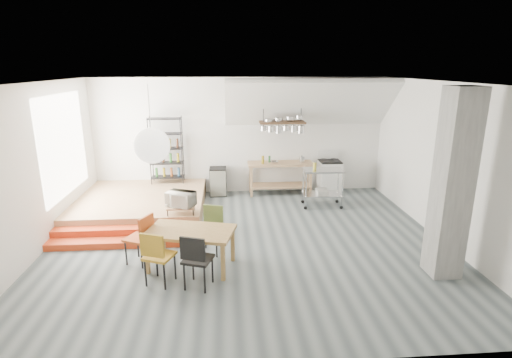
{
  "coord_description": "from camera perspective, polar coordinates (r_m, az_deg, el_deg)",
  "views": [
    {
      "loc": [
        -0.42,
        -7.51,
        3.5
      ],
      "look_at": [
        0.24,
        0.8,
        1.12
      ],
      "focal_mm": 28.0,
      "sensor_mm": 36.0,
      "label": 1
    }
  ],
  "objects": [
    {
      "name": "rolling_cart",
      "position": [
        10.27,
        9.49,
        -0.49
      ],
      "size": [
        1.02,
        0.61,
        0.98
      ],
      "rotation": [
        0.0,
        0.0,
        -0.05
      ],
      "color": "silver",
      "rests_on": "ground"
    },
    {
      "name": "chair_red",
      "position": [
        7.54,
        -15.99,
        -7.7
      ],
      "size": [
        0.57,
        0.57,
        0.93
      ],
      "rotation": [
        0.0,
        0.0,
        -2.02
      ],
      "color": "#BC4B1A",
      "rests_on": "ground"
    },
    {
      "name": "microwave",
      "position": [
        8.76,
        -10.71,
        -2.82
      ],
      "size": [
        0.69,
        0.6,
        0.32
      ],
      "primitive_type": "imported",
      "rotation": [
        0.0,
        0.0,
        -0.43
      ],
      "color": "beige",
      "rests_on": "microwave_shelf"
    },
    {
      "name": "stove",
      "position": [
        11.46,
        10.41,
        0.38
      ],
      "size": [
        0.6,
        0.6,
        1.18
      ],
      "color": "white",
      "rests_on": "ground"
    },
    {
      "name": "slope_ceiling",
      "position": [
        10.68,
        7.63,
        10.69
      ],
      "size": [
        4.4,
        1.44,
        1.32
      ],
      "primitive_type": "cube",
      "rotation": [
        -0.73,
        0.0,
        0.0
      ],
      "color": "white",
      "rests_on": "wall_back"
    },
    {
      "name": "bowl",
      "position": [
        10.99,
        2.65,
        2.42
      ],
      "size": [
        0.24,
        0.24,
        0.05
      ],
      "primitive_type": "imported",
      "rotation": [
        0.0,
        0.0,
        0.15
      ],
      "color": "silver",
      "rests_on": "kitchen_counter"
    },
    {
      "name": "wire_shelving",
      "position": [
        11.04,
        -12.69,
        4.18
      ],
      "size": [
        0.88,
        0.38,
        1.8
      ],
      "color": "black",
      "rests_on": "platform"
    },
    {
      "name": "wall_back",
      "position": [
        11.18,
        -2.31,
        6.12
      ],
      "size": [
        8.0,
        0.04,
        3.2
      ],
      "primitive_type": "cube",
      "color": "silver",
      "rests_on": "ground"
    },
    {
      "name": "platform",
      "position": [
        10.27,
        -15.97,
        -3.45
      ],
      "size": [
        3.0,
        3.0,
        0.4
      ],
      "primitive_type": "cube",
      "color": "#A67853",
      "rests_on": "ground"
    },
    {
      "name": "concrete_column",
      "position": [
        7.32,
        26.25,
        -0.81
      ],
      "size": [
        0.5,
        0.5,
        3.2
      ],
      "primitive_type": "cube",
      "color": "slate",
      "rests_on": "ground"
    },
    {
      "name": "chair_olive",
      "position": [
        7.77,
        -6.34,
        -6.55
      ],
      "size": [
        0.52,
        0.52,
        0.91
      ],
      "rotation": [
        0.0,
        0.0,
        -0.3
      ],
      "color": "#596B32",
      "rests_on": "ground"
    },
    {
      "name": "chair_black",
      "position": [
        6.53,
        -8.58,
        -10.96
      ],
      "size": [
        0.55,
        0.55,
        0.95
      ],
      "rotation": [
        0.0,
        0.0,
        2.8
      ],
      "color": "black",
      "rests_on": "ground"
    },
    {
      "name": "ceiling",
      "position": [
        7.52,
        -1.35,
        13.64
      ],
      "size": [
        8.0,
        7.0,
        0.02
      ],
      "primitive_type": "cube",
      "color": "white",
      "rests_on": "wall_back"
    },
    {
      "name": "step_upper",
      "position": [
        8.84,
        -17.9,
        -7.28
      ],
      "size": [
        3.0,
        0.35,
        0.27
      ],
      "primitive_type": "cube",
      "color": "red",
      "rests_on": "ground"
    },
    {
      "name": "kitchen_counter",
      "position": [
        11.14,
        3.48,
        0.94
      ],
      "size": [
        1.8,
        0.6,
        0.91
      ],
      "color": "#A67853",
      "rests_on": "ground"
    },
    {
      "name": "paper_lantern",
      "position": [
        6.94,
        -14.64,
        4.62
      ],
      "size": [
        0.6,
        0.6,
        0.6
      ],
      "primitive_type": "sphere",
      "color": "white",
      "rests_on": "ceiling"
    },
    {
      "name": "wall_right",
      "position": [
        8.92,
        25.36,
        2.07
      ],
      "size": [
        0.04,
        7.0,
        3.2
      ],
      "primitive_type": "cube",
      "color": "silver",
      "rests_on": "ground"
    },
    {
      "name": "dining_table",
      "position": [
        7.19,
        -9.35,
        -7.77
      ],
      "size": [
        1.67,
        1.19,
        0.71
      ],
      "rotation": [
        0.0,
        0.0,
        -0.25
      ],
      "color": "olive",
      "rests_on": "ground"
    },
    {
      "name": "pot_rack",
      "position": [
        10.65,
        3.92,
        7.67
      ],
      "size": [
        1.2,
        0.5,
        1.43
      ],
      "color": "#3B2717",
      "rests_on": "ceiling"
    },
    {
      "name": "wall_left",
      "position": [
        8.53,
        -29.19,
        1.0
      ],
      "size": [
        0.04,
        7.0,
        3.2
      ],
      "primitive_type": "cube",
      "color": "silver",
      "rests_on": "ground"
    },
    {
      "name": "chair_mustard",
      "position": [
        6.75,
        -14.01,
        -10.3
      ],
      "size": [
        0.57,
        0.57,
        0.95
      ],
      "rotation": [
        0.0,
        0.0,
        2.76
      ],
      "color": "#A97C1D",
      "rests_on": "ground"
    },
    {
      "name": "window_pane",
      "position": [
        9.83,
        -25.74,
        4.39
      ],
      "size": [
        0.02,
        2.5,
        2.2
      ],
      "primitive_type": "cube",
      "color": "white",
      "rests_on": "wall_left"
    },
    {
      "name": "floor",
      "position": [
        8.29,
        -1.21,
        -9.04
      ],
      "size": [
        8.0,
        8.0,
        0.0
      ],
      "primitive_type": "plane",
      "color": "#495355",
      "rests_on": "ground"
    },
    {
      "name": "mini_fridge",
      "position": [
        11.15,
        -5.42,
        -0.35
      ],
      "size": [
        0.46,
        0.46,
        0.78
      ],
      "primitive_type": "cube",
      "color": "black",
      "rests_on": "ground"
    },
    {
      "name": "microwave_shelf",
      "position": [
        8.82,
        -10.65,
        -3.92
      ],
      "size": [
        0.6,
        0.4,
        0.16
      ],
      "color": "#A67853",
      "rests_on": "platform"
    },
    {
      "name": "step_lower",
      "position": [
        8.56,
        -18.39,
        -8.6
      ],
      "size": [
        3.0,
        0.35,
        0.13
      ],
      "primitive_type": "cube",
      "color": "red",
      "rests_on": "ground"
    }
  ]
}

